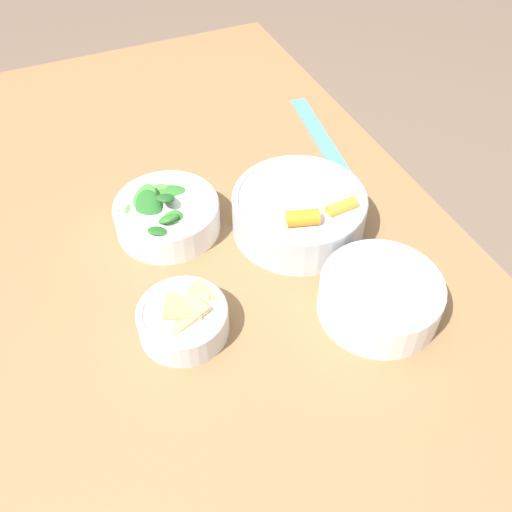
{
  "coord_description": "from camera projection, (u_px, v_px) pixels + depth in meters",
  "views": [
    {
      "loc": [
        0.56,
        -0.15,
        1.34
      ],
      "look_at": [
        0.06,
        0.07,
        0.76
      ],
      "focal_mm": 40.0,
      "sensor_mm": 36.0,
      "label": 1
    }
  ],
  "objects": [
    {
      "name": "bowl_beans_hotdog",
      "position": [
        380.0,
        297.0,
        0.74
      ],
      "size": [
        0.16,
        0.16,
        0.06
      ],
      "color": "white",
      "rests_on": "dining_table"
    },
    {
      "name": "bowl_carrots",
      "position": [
        299.0,
        211.0,
        0.85
      ],
      "size": [
        0.2,
        0.2,
        0.08
      ],
      "color": "silver",
      "rests_on": "dining_table"
    },
    {
      "name": "bowl_greens",
      "position": [
        166.0,
        214.0,
        0.85
      ],
      "size": [
        0.16,
        0.16,
        0.08
      ],
      "color": "white",
      "rests_on": "dining_table"
    },
    {
      "name": "dining_table",
      "position": [
        201.0,
        303.0,
        0.91
      ],
      "size": [
        1.34,
        0.79,
        0.73
      ],
      "color": "olive",
      "rests_on": "ground_plane"
    },
    {
      "name": "bowl_cookies",
      "position": [
        183.0,
        318.0,
        0.72
      ],
      "size": [
        0.12,
        0.12,
        0.05
      ],
      "color": "silver",
      "rests_on": "dining_table"
    },
    {
      "name": "ruler",
      "position": [
        323.0,
        141.0,
        1.03
      ],
      "size": [
        0.28,
        0.07,
        0.0
      ],
      "color": "#4C99E0",
      "rests_on": "dining_table"
    },
    {
      "name": "ground_plane",
      "position": [
        219.0,
        466.0,
        1.36
      ],
      "size": [
        10.0,
        10.0,
        0.0
      ],
      "primitive_type": "plane",
      "color": "brown"
    }
  ]
}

